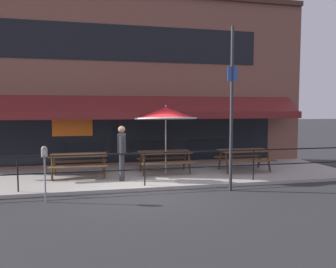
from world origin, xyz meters
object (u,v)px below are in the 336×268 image
object	(u,v)px
picnic_table_left	(79,159)
patio_umbrella_centre	(166,114)
picnic_table_right	(244,154)
parking_meter_near	(44,157)
pedestrian_walking	(122,150)
street_sign_pole	(232,108)
picnic_table_centre	(165,156)

from	to	relation	value
picnic_table_left	patio_umbrella_centre	bearing A→B (deg)	-0.87
picnic_table_right	parking_meter_near	size ratio (longest dim) A/B	1.27
patio_umbrella_centre	pedestrian_walking	world-z (taller)	patio_umbrella_centre
picnic_table_left	patio_umbrella_centre	distance (m)	3.25
patio_umbrella_centre	pedestrian_walking	size ratio (longest dim) A/B	1.39
patio_umbrella_centre	street_sign_pole	world-z (taller)	street_sign_pole
parking_meter_near	picnic_table_centre	bearing A→B (deg)	35.65
picnic_table_right	street_sign_pole	size ratio (longest dim) A/B	0.39
patio_umbrella_centre	picnic_table_left	bearing A→B (deg)	179.13
picnic_table_left	picnic_table_right	world-z (taller)	same
picnic_table_left	street_sign_pole	distance (m)	5.18
patio_umbrella_centre	pedestrian_walking	bearing A→B (deg)	-155.60
picnic_table_right	picnic_table_left	bearing A→B (deg)	179.02
pedestrian_walking	patio_umbrella_centre	bearing A→B (deg)	24.40
picnic_table_left	pedestrian_walking	size ratio (longest dim) A/B	1.05
picnic_table_left	picnic_table_centre	distance (m)	2.90
parking_meter_near	street_sign_pole	size ratio (longest dim) A/B	0.31
picnic_table_centre	pedestrian_walking	xyz separation A→B (m)	(-1.56, -0.85, 0.35)
picnic_table_left	picnic_table_right	bearing A→B (deg)	-0.98
picnic_table_right	street_sign_pole	xyz separation A→B (m)	(-1.50, -2.28, 1.66)
pedestrian_walking	street_sign_pole	size ratio (longest dim) A/B	0.37
picnic_table_left	patio_umbrella_centre	world-z (taller)	patio_umbrella_centre
picnic_table_centre	pedestrian_walking	size ratio (longest dim) A/B	1.05
picnic_table_right	street_sign_pole	distance (m)	3.19
picnic_table_right	parking_meter_near	world-z (taller)	parking_meter_near
picnic_table_right	pedestrian_walking	world-z (taller)	pedestrian_walking
picnic_table_centre	parking_meter_near	xyz separation A→B (m)	(-3.59, -2.58, 0.44)
pedestrian_walking	picnic_table_right	bearing A→B (deg)	8.31
picnic_table_centre	picnic_table_right	xyz separation A→B (m)	(2.90, -0.20, 0.00)
patio_umbrella_centre	pedestrian_walking	xyz separation A→B (m)	(-1.56, -0.71, -1.12)
patio_umbrella_centre	street_sign_pole	size ratio (longest dim) A/B	0.52
picnic_table_right	pedestrian_walking	bearing A→B (deg)	-171.69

